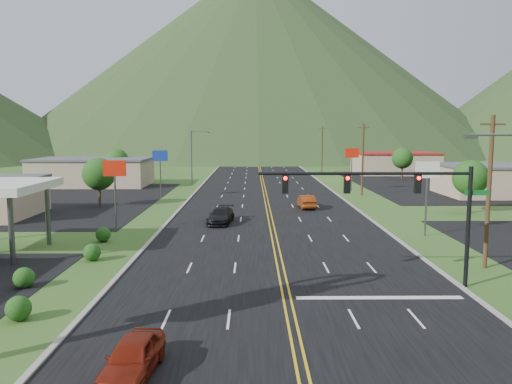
{
  "coord_description": "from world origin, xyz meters",
  "views": [
    {
      "loc": [
        -1.89,
        -13.93,
        9.01
      ],
      "look_at": [
        -1.57,
        22.53,
        4.5
      ],
      "focal_mm": 35.0,
      "sensor_mm": 36.0,
      "label": 1
    }
  ],
  "objects_px": {
    "car_red_near": "(133,358)",
    "car_dark_mid": "(221,216)",
    "car_red_far": "(307,202)",
    "traffic_signal": "(399,196)",
    "streetlight_west": "(193,153)"
  },
  "relations": [
    {
      "from": "streetlight_west",
      "to": "car_dark_mid",
      "type": "height_order",
      "value": "streetlight_west"
    },
    {
      "from": "car_red_far",
      "to": "car_red_near",
      "type": "bearing_deg",
      "value": 71.5
    },
    {
      "from": "traffic_signal",
      "to": "car_dark_mid",
      "type": "distance_m",
      "value": 23.32
    },
    {
      "from": "streetlight_west",
      "to": "car_red_near",
      "type": "relative_size",
      "value": 2.15
    },
    {
      "from": "car_red_near",
      "to": "traffic_signal",
      "type": "bearing_deg",
      "value": 43.95
    },
    {
      "from": "car_dark_mid",
      "to": "car_red_far",
      "type": "bearing_deg",
      "value": 52.79
    },
    {
      "from": "streetlight_west",
      "to": "car_red_near",
      "type": "distance_m",
      "value": 66.88
    },
    {
      "from": "streetlight_west",
      "to": "car_red_far",
      "type": "bearing_deg",
      "value": -58.66
    },
    {
      "from": "car_red_near",
      "to": "car_dark_mid",
      "type": "xyz_separation_m",
      "value": [
        1.36,
        30.33,
        0.04
      ]
    },
    {
      "from": "traffic_signal",
      "to": "car_red_near",
      "type": "bearing_deg",
      "value": -140.51
    },
    {
      "from": "traffic_signal",
      "to": "car_red_far",
      "type": "bearing_deg",
      "value": 93.87
    },
    {
      "from": "streetlight_west",
      "to": "car_red_far",
      "type": "height_order",
      "value": "streetlight_west"
    },
    {
      "from": "car_dark_mid",
      "to": "car_red_far",
      "type": "height_order",
      "value": "car_red_far"
    },
    {
      "from": "traffic_signal",
      "to": "car_red_near",
      "type": "xyz_separation_m",
      "value": [
        -12.75,
        -10.5,
        -4.62
      ]
    },
    {
      "from": "streetlight_west",
      "to": "car_red_near",
      "type": "height_order",
      "value": "streetlight_west"
    }
  ]
}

